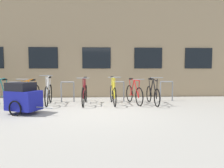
{
  "coord_description": "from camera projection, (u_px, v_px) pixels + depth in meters",
  "views": [
    {
      "loc": [
        0.2,
        -6.22,
        1.29
      ],
      "look_at": [
        0.62,
        1.6,
        0.73
      ],
      "focal_mm": 32.6,
      "sensor_mm": 36.0,
      "label": 1
    }
  ],
  "objects": [
    {
      "name": "storefront_building",
      "position": [
        98.0,
        52.0,
        12.68
      ],
      "size": [
        28.0,
        6.85,
        4.76
      ],
      "color": "tan",
      "rests_on": "ground"
    },
    {
      "name": "bike_trailer",
      "position": [
        23.0,
        97.0,
        5.91
      ],
      "size": [
        1.46,
        0.91,
        0.93
      ],
      "color": "navy",
      "rests_on": "ground"
    },
    {
      "name": "bicycle_black",
      "position": [
        153.0,
        94.0,
        7.56
      ],
      "size": [
        0.44,
        1.7,
        1.04
      ],
      "color": "black",
      "rests_on": "ground"
    },
    {
      "name": "bicycle_maroon",
      "position": [
        85.0,
        94.0,
        7.52
      ],
      "size": [
        0.44,
        1.77,
        1.02
      ],
      "color": "black",
      "rests_on": "ground"
    },
    {
      "name": "bicycle_teal",
      "position": [
        1.0,
        95.0,
        7.39
      ],
      "size": [
        0.44,
        1.71,
        1.02
      ],
      "color": "black",
      "rests_on": "ground"
    },
    {
      "name": "bicycle_orange",
      "position": [
        29.0,
        94.0,
        7.41
      ],
      "size": [
        0.44,
        1.73,
        0.99
      ],
      "color": "black",
      "rests_on": "ground"
    },
    {
      "name": "bicycle_red",
      "position": [
        134.0,
        94.0,
        7.68
      ],
      "size": [
        0.51,
        1.65,
        0.97
      ],
      "color": "black",
      "rests_on": "ground"
    },
    {
      "name": "bike_rack",
      "position": [
        93.0,
        89.0,
        8.12
      ],
      "size": [
        6.55,
        0.05,
        0.82
      ],
      "color": "gray",
      "rests_on": "ground"
    },
    {
      "name": "ground_plane",
      "position": [
        95.0,
        111.0,
        6.27
      ],
      "size": [
        42.0,
        42.0,
        0.0
      ],
      "primitive_type": "plane",
      "color": "#9E998E"
    },
    {
      "name": "bicycle_white",
      "position": [
        49.0,
        93.0,
        7.52
      ],
      "size": [
        0.44,
        1.79,
        1.11
      ],
      "color": "black",
      "rests_on": "ground"
    },
    {
      "name": "bicycle_yellow",
      "position": [
        113.0,
        94.0,
        7.58
      ],
      "size": [
        0.44,
        1.76,
        1.05
      ],
      "color": "black",
      "rests_on": "ground"
    }
  ]
}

